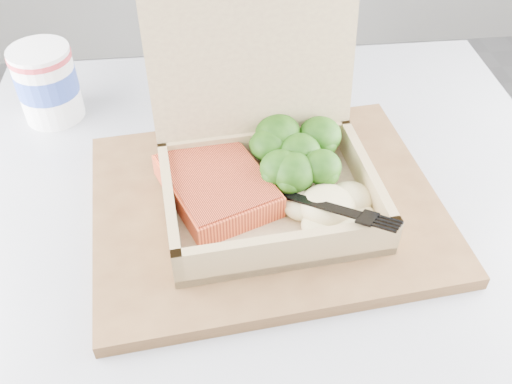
{
  "coord_description": "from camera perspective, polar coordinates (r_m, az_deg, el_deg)",
  "views": [
    {
      "loc": [
        0.32,
        -0.01,
        1.14
      ],
      "look_at": [
        0.36,
        0.41,
        0.74
      ],
      "focal_mm": 40.0,
      "sensor_mm": 36.0,
      "label": 1
    }
  ],
  "objects": [
    {
      "name": "serving_tray",
      "position": [
        0.62,
        1.04,
        -1.34
      ],
      "size": [
        0.39,
        0.33,
        0.02
      ],
      "primitive_type": "cube",
      "rotation": [
        0.0,
        0.0,
        0.1
      ],
      "color": "brown",
      "rests_on": "cafe_table"
    },
    {
      "name": "plastic_fork",
      "position": [
        0.56,
        4.46,
        -0.36
      ],
      "size": [
        0.11,
        0.11,
        0.03
      ],
      "rotation": [
        0.0,
        0.0,
        3.97
      ],
      "color": "black",
      "rests_on": "mashed_potatoes"
    },
    {
      "name": "salmon_fillet",
      "position": [
        0.6,
        -3.96,
        0.66
      ],
      "size": [
        0.13,
        0.15,
        0.03
      ],
      "primitive_type": "cube",
      "rotation": [
        0.0,
        0.0,
        0.38
      ],
      "color": "orange",
      "rests_on": "takeout_container"
    },
    {
      "name": "mashed_potatoes",
      "position": [
        0.57,
        7.17,
        -1.36
      ],
      "size": [
        0.09,
        0.08,
        0.03
      ],
      "primitive_type": "ellipsoid",
      "color": "beige",
      "rests_on": "takeout_container"
    },
    {
      "name": "paper_cup",
      "position": [
        0.78,
        -20.22,
        10.33
      ],
      "size": [
        0.08,
        0.08,
        0.1
      ],
      "color": "white",
      "rests_on": "cafe_table"
    },
    {
      "name": "receipt",
      "position": [
        0.76,
        0.44,
        8.08
      ],
      "size": [
        0.09,
        0.16,
        0.0
      ],
      "primitive_type": "cube",
      "rotation": [
        0.0,
        0.0,
        -0.1
      ],
      "color": "white",
      "rests_on": "cafe_table"
    },
    {
      "name": "takeout_container",
      "position": [
        0.59,
        0.86,
        3.75
      ],
      "size": [
        0.23,
        0.21,
        0.21
      ],
      "rotation": [
        0.0,
        0.0,
        0.09
      ],
      "color": "tan",
      "rests_on": "serving_tray"
    },
    {
      "name": "cafe_table",
      "position": [
        0.76,
        1.52,
        -11.91
      ],
      "size": [
        0.7,
        0.7,
        0.7
      ],
      "rotation": [
        0.0,
        0.0,
        -0.0
      ],
      "color": "black",
      "rests_on": "floor"
    },
    {
      "name": "broccoli_pile",
      "position": [
        0.62,
        4.37,
        3.44
      ],
      "size": [
        0.12,
        0.12,
        0.04
      ],
      "primitive_type": null,
      "color": "#326917",
      "rests_on": "takeout_container"
    }
  ]
}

